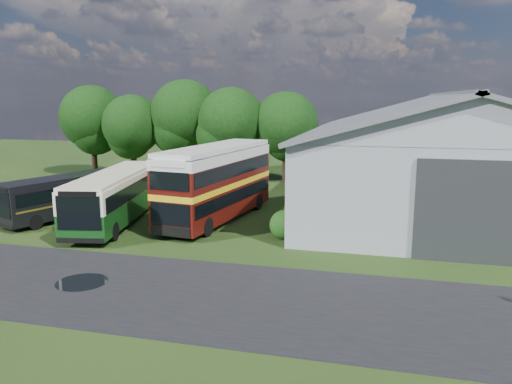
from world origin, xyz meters
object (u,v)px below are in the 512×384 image
(storage_shed, at_px, (445,151))
(bus_green_single, at_px, (117,196))
(bus_maroon_double, at_px, (217,183))
(bus_dark_single, at_px, (73,194))

(storage_shed, distance_m, bus_green_single, 22.47)
(bus_maroon_double, bearing_deg, storage_shed, 33.56)
(bus_green_single, bearing_deg, bus_maroon_double, 9.71)
(storage_shed, bearing_deg, bus_maroon_double, -154.80)
(storage_shed, relative_size, bus_maroon_double, 2.15)
(bus_dark_single, bearing_deg, bus_maroon_double, 26.81)
(bus_dark_single, bearing_deg, storage_shed, 37.41)
(storage_shed, bearing_deg, bus_dark_single, -161.25)
(bus_green_single, height_order, bus_maroon_double, bus_maroon_double)
(storage_shed, xyz_separation_m, bus_maroon_double, (-14.48, -6.81, -1.75))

